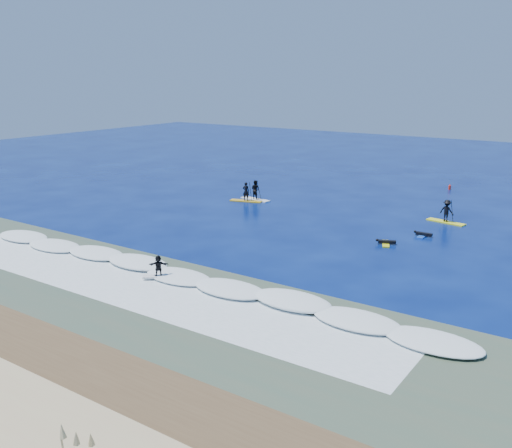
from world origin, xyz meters
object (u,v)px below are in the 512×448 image
Objects in this scene: sup_paddler_left at (246,195)px; prone_paddler_near at (386,243)px; sup_paddler_center at (255,191)px; sup_paddler_right at (447,212)px; wave_surfer at (158,267)px; marker_buoy at (450,187)px; prone_paddler_far at (423,235)px.

sup_paddler_left reaches higher than prone_paddler_near.
sup_paddler_right is at bearing 12.12° from sup_paddler_center.
marker_buoy is (6.56, 38.99, -0.51)m from wave_surfer.
wave_surfer is 39.54m from marker_buoy.
sup_paddler_right is 1.83× the size of prone_paddler_far.
sup_paddler_left is at bearing 80.84° from prone_paddler_far.
prone_paddler_far is (-0.20, -5.35, -0.78)m from sup_paddler_right.
sup_paddler_right is at bearing -3.89° from prone_paddler_far.
sup_paddler_center reaches higher than prone_paddler_far.
wave_surfer reaches higher than prone_paddler_near.
prone_paddler_far is (18.53, -3.63, -0.74)m from sup_paddler_center.
sup_paddler_center reaches higher than prone_paddler_near.
prone_paddler_near is 1.04× the size of prone_paddler_far.
prone_paddler_far is at bearing -23.23° from sup_paddler_left.
sup_paddler_right is (18.73, 1.72, 0.03)m from sup_paddler_center.
sup_paddler_left is at bearing -98.76° from sup_paddler_center.
prone_paddler_near is (17.28, -6.18, -0.58)m from sup_paddler_left.
sup_paddler_right is 5.02× the size of marker_buoy.
wave_surfer is (8.19, -22.53, -0.07)m from sup_paddler_center.
sup_paddler_center is 22.11m from marker_buoy.
prone_paddler_far is at bearing -81.07° from sup_paddler_right.
sup_paddler_right reaches higher than prone_paddler_far.
sup_paddler_left is 23.20m from marker_buoy.
prone_paddler_far is 2.74× the size of marker_buoy.
marker_buoy reaches higher than prone_paddler_near.
sup_paddler_center is (0.33, 1.18, 0.16)m from sup_paddler_left.
sup_paddler_left is 0.98× the size of sup_paddler_center.
sup_paddler_center reaches higher than wave_surfer.
sup_paddler_right reaches higher than marker_buoy.
sup_paddler_left reaches higher than wave_surfer.
sup_paddler_left is 0.98× the size of sup_paddler_right.
wave_surfer reaches higher than prone_paddler_far.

